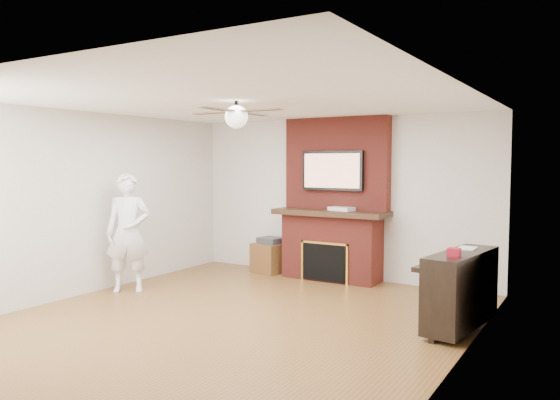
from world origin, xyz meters
The scene contains 12 objects.
room_shell centered at (0.00, 0.00, 1.25)m, with size 5.36×5.86×2.86m.
fireplace centered at (0.00, 2.55, 1.00)m, with size 1.78×0.64×2.50m.
tv centered at (0.00, 2.50, 1.68)m, with size 1.00×0.08×0.60m.
ceiling_fan centered at (0.00, 0.00, 2.33)m, with size 1.21×1.21×0.31m.
person centered at (-2.10, 0.32, 0.83)m, with size 0.61×0.41×1.66m, color silver.
side_table centered at (-1.10, 2.48, 0.26)m, with size 0.59×0.59×0.57m.
piano centered at (2.29, 0.92, 0.45)m, with size 0.64×1.34×0.94m.
cable_box centered at (0.18, 2.45, 1.11)m, with size 0.38×0.22×0.05m, color silver.
candle_orange centered at (-0.20, 2.31, 0.07)m, with size 0.07×0.07×0.13m, color orange.
candle_green centered at (0.07, 2.38, 0.04)m, with size 0.07×0.07×0.09m, color #568D38.
candle_cream centered at (0.19, 2.36, 0.06)m, with size 0.09×0.09×0.12m, color #BFAD98.
candle_blue centered at (0.17, 2.38, 0.04)m, with size 0.06×0.06×0.08m, color navy.
Camera 1 is at (3.62, -5.05, 1.81)m, focal length 35.00 mm.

